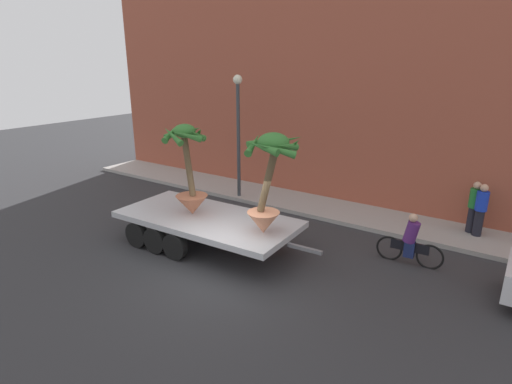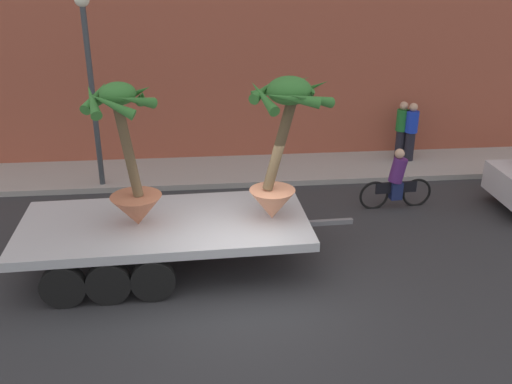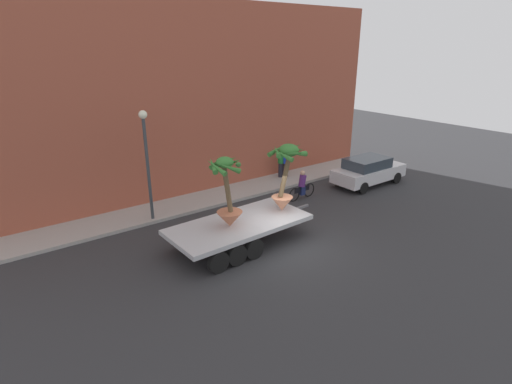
{
  "view_description": "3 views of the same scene",
  "coord_description": "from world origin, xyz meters",
  "px_view_note": "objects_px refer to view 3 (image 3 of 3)",
  "views": [
    {
      "loc": [
        6.34,
        -7.71,
        5.53
      ],
      "look_at": [
        -0.25,
        1.97,
        1.76
      ],
      "focal_mm": 28.93,
      "sensor_mm": 36.0,
      "label": 1
    },
    {
      "loc": [
        -0.7,
        -9.03,
        5.86
      ],
      "look_at": [
        0.37,
        1.72,
        1.27
      ],
      "focal_mm": 40.06,
      "sensor_mm": 36.0,
      "label": 2
    },
    {
      "loc": [
        -9.47,
        -10.77,
        7.52
      ],
      "look_at": [
        -0.21,
        1.74,
        1.78
      ],
      "focal_mm": 28.2,
      "sensor_mm": 36.0,
      "label": 3
    }
  ],
  "objects_px": {
    "flatbed_trailer": "(234,229)",
    "pedestrian_far_left": "(281,162)",
    "potted_palm_rear": "(228,196)",
    "cyclist": "(302,186)",
    "street_lamp": "(146,152)",
    "potted_palm_middle": "(286,174)",
    "pedestrian_near_gate": "(286,162)",
    "parked_car": "(368,170)"
  },
  "relations": [
    {
      "from": "potted_palm_middle",
      "to": "pedestrian_far_left",
      "type": "height_order",
      "value": "potted_palm_middle"
    },
    {
      "from": "pedestrian_far_left",
      "to": "street_lamp",
      "type": "distance_m",
      "value": 8.85
    },
    {
      "from": "potted_palm_rear",
      "to": "cyclist",
      "type": "relative_size",
      "value": 1.5
    },
    {
      "from": "potted_palm_middle",
      "to": "parked_car",
      "type": "relative_size",
      "value": 0.63
    },
    {
      "from": "flatbed_trailer",
      "to": "pedestrian_far_left",
      "type": "distance_m",
      "value": 8.72
    },
    {
      "from": "potted_palm_rear",
      "to": "potted_palm_middle",
      "type": "distance_m",
      "value": 2.84
    },
    {
      "from": "potted_palm_rear",
      "to": "street_lamp",
      "type": "xyz_separation_m",
      "value": [
        -1.32,
        4.27,
        1.01
      ]
    },
    {
      "from": "potted_palm_middle",
      "to": "parked_car",
      "type": "bearing_deg",
      "value": 13.27
    },
    {
      "from": "flatbed_trailer",
      "to": "pedestrian_near_gate",
      "type": "height_order",
      "value": "pedestrian_near_gate"
    },
    {
      "from": "potted_palm_rear",
      "to": "parked_car",
      "type": "height_order",
      "value": "potted_palm_rear"
    },
    {
      "from": "potted_palm_middle",
      "to": "pedestrian_near_gate",
      "type": "relative_size",
      "value": 1.64
    },
    {
      "from": "cyclist",
      "to": "parked_car",
      "type": "bearing_deg",
      "value": -7.01
    },
    {
      "from": "flatbed_trailer",
      "to": "potted_palm_rear",
      "type": "xyz_separation_m",
      "value": [
        -0.33,
        -0.09,
        1.45
      ]
    },
    {
      "from": "flatbed_trailer",
      "to": "street_lamp",
      "type": "distance_m",
      "value": 5.12
    },
    {
      "from": "pedestrian_far_left",
      "to": "cyclist",
      "type": "bearing_deg",
      "value": -110.28
    },
    {
      "from": "potted_palm_rear",
      "to": "potted_palm_middle",
      "type": "xyz_separation_m",
      "value": [
        2.83,
        0.02,
        0.31
      ]
    },
    {
      "from": "potted_palm_rear",
      "to": "potted_palm_middle",
      "type": "relative_size",
      "value": 0.99
    },
    {
      "from": "potted_palm_rear",
      "to": "flatbed_trailer",
      "type": "bearing_deg",
      "value": 15.85
    },
    {
      "from": "parked_car",
      "to": "pedestrian_far_left",
      "type": "height_order",
      "value": "pedestrian_far_left"
    },
    {
      "from": "potted_palm_middle",
      "to": "pedestrian_near_gate",
      "type": "bearing_deg",
      "value": 49.18
    },
    {
      "from": "potted_palm_rear",
      "to": "parked_car",
      "type": "bearing_deg",
      "value": 9.92
    },
    {
      "from": "pedestrian_near_gate",
      "to": "street_lamp",
      "type": "xyz_separation_m",
      "value": [
        -8.7,
        -1.03,
        2.19
      ]
    },
    {
      "from": "potted_palm_rear",
      "to": "cyclist",
      "type": "xyz_separation_m",
      "value": [
        6.03,
        2.4,
        -1.55
      ]
    },
    {
      "from": "flatbed_trailer",
      "to": "pedestrian_near_gate",
      "type": "distance_m",
      "value": 8.77
    },
    {
      "from": "cyclist",
      "to": "pedestrian_near_gate",
      "type": "distance_m",
      "value": 3.22
    },
    {
      "from": "parked_car",
      "to": "pedestrian_near_gate",
      "type": "bearing_deg",
      "value": 132.45
    },
    {
      "from": "pedestrian_near_gate",
      "to": "street_lamp",
      "type": "height_order",
      "value": "street_lamp"
    },
    {
      "from": "potted_palm_middle",
      "to": "cyclist",
      "type": "height_order",
      "value": "potted_palm_middle"
    },
    {
      "from": "potted_palm_middle",
      "to": "parked_car",
      "type": "distance_m",
      "value": 8.11
    },
    {
      "from": "potted_palm_middle",
      "to": "street_lamp",
      "type": "relative_size",
      "value": 0.58
    },
    {
      "from": "potted_palm_middle",
      "to": "pedestrian_near_gate",
      "type": "xyz_separation_m",
      "value": [
        4.56,
        5.28,
        -1.49
      ]
    },
    {
      "from": "potted_palm_rear",
      "to": "pedestrian_far_left",
      "type": "bearing_deg",
      "value": 37.45
    },
    {
      "from": "street_lamp",
      "to": "flatbed_trailer",
      "type": "bearing_deg",
      "value": -68.53
    },
    {
      "from": "parked_car",
      "to": "street_lamp",
      "type": "distance_m",
      "value": 12.34
    },
    {
      "from": "cyclist",
      "to": "pedestrian_far_left",
      "type": "relative_size",
      "value": 1.08
    },
    {
      "from": "flatbed_trailer",
      "to": "cyclist",
      "type": "relative_size",
      "value": 3.61
    },
    {
      "from": "flatbed_trailer",
      "to": "pedestrian_near_gate",
      "type": "xyz_separation_m",
      "value": [
        7.06,
        5.21,
        0.27
      ]
    },
    {
      "from": "cyclist",
      "to": "pedestrian_far_left",
      "type": "bearing_deg",
      "value": 69.72
    },
    {
      "from": "flatbed_trailer",
      "to": "potted_palm_middle",
      "type": "relative_size",
      "value": 2.37
    },
    {
      "from": "parked_car",
      "to": "potted_palm_rear",
      "type": "bearing_deg",
      "value": -170.08
    },
    {
      "from": "potted_palm_rear",
      "to": "street_lamp",
      "type": "bearing_deg",
      "value": 107.12
    },
    {
      "from": "potted_palm_rear",
      "to": "cyclist",
      "type": "distance_m",
      "value": 6.67
    }
  ]
}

